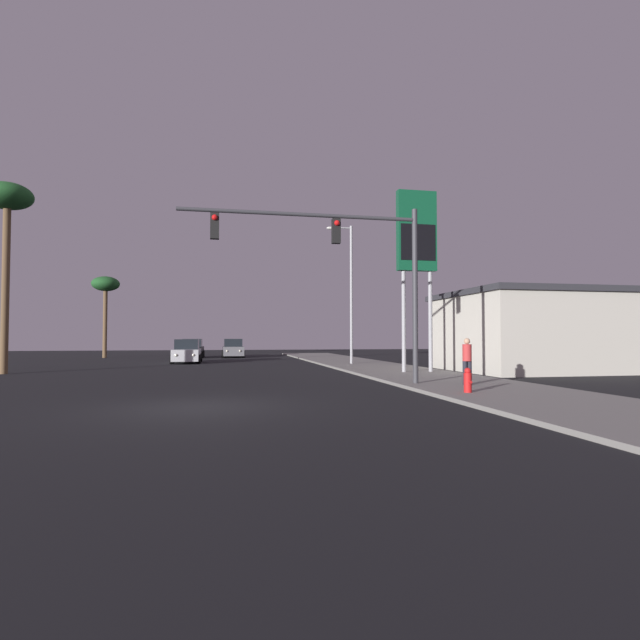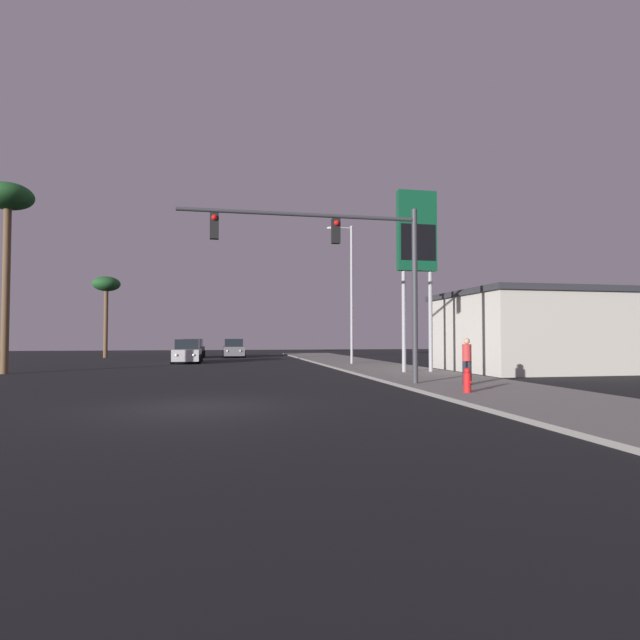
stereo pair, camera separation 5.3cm
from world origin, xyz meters
TOP-DOWN VIEW (x-y plane):
  - ground_plane at (0.00, 0.00)m, footprint 120.00×120.00m
  - sidewalk_right at (9.50, 10.00)m, footprint 5.00×60.00m
  - building_gas_station at (18.00, 11.11)m, footprint 10.30×8.30m
  - car_grey at (1.63, 32.95)m, footprint 2.04×4.33m
  - car_silver at (-1.80, 23.34)m, footprint 2.04×4.31m
  - car_black at (-1.96, 32.75)m, footprint 2.04×4.33m
  - traffic_light_mast at (5.13, 4.13)m, footprint 8.73×0.36m
  - street_lamp at (8.78, 18.05)m, footprint 1.74×0.24m
  - gas_station_sign at (10.13, 9.88)m, footprint 2.00×0.42m
  - fire_hydrant at (8.11, 0.89)m, footprint 0.24×0.34m
  - pedestrian_on_sidewalk at (9.27, 3.14)m, footprint 0.34×0.32m
  - palm_tree_near at (-9.99, 14.00)m, footprint 2.40×2.40m
  - palm_tree_far at (-9.63, 34.00)m, footprint 2.40×2.40m

SIDE VIEW (x-z plane):
  - ground_plane at x=0.00m, z-range 0.00..0.00m
  - sidewalk_right at x=9.50m, z-range 0.00..0.12m
  - fire_hydrant at x=8.11m, z-range 0.11..0.87m
  - car_grey at x=1.63m, z-range -0.08..1.60m
  - car_silver at x=-1.80m, z-range -0.08..1.60m
  - car_black at x=-1.96m, z-range -0.08..1.60m
  - pedestrian_on_sidewalk at x=9.27m, z-range 0.20..1.87m
  - building_gas_station at x=18.00m, z-range 0.01..4.31m
  - traffic_light_mast at x=5.13m, z-range 1.55..8.05m
  - street_lamp at x=8.78m, z-range 0.62..9.62m
  - palm_tree_far at x=-9.63m, z-range 2.64..9.92m
  - gas_station_sign at x=10.13m, z-range 2.12..11.12m
  - palm_tree_near at x=-9.99m, z-range 3.54..13.13m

